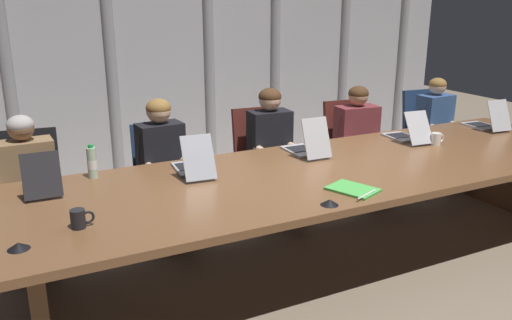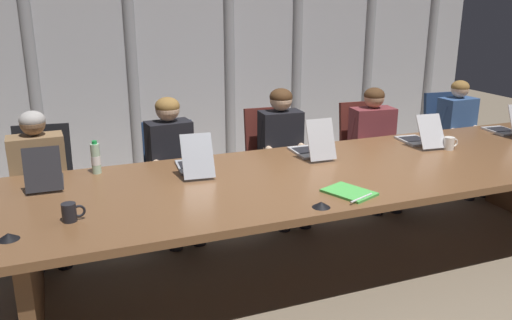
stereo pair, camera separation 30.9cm
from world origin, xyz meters
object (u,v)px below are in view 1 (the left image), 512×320
(spiral_notepad, at_px, (353,189))
(coffee_mug_far, at_px, (436,139))
(office_chair_right_end, at_px, (427,147))
(laptop_left_mid, at_px, (193,165))
(laptop_center, at_px, (306,147))
(water_bottle_primary, at_px, (92,163))
(person_left_mid, at_px, (165,161))
(person_right_mid, at_px, (361,137))
(person_left_end, at_px, (29,183))
(office_chair_right_mid, at_px, (350,161))
(office_chair_center, at_px, (262,174))
(conference_mic_middle, at_px, (329,202))
(person_center, at_px, (274,146))
(coffee_mug_near, at_px, (79,219))
(office_chair_left_end, at_px, (34,211))
(office_chair_left_mid, at_px, (163,192))
(conference_mic_left_side, at_px, (18,246))
(laptop_left_end, at_px, (42,185))
(laptop_right_mid, at_px, (406,134))
(laptop_right_end, at_px, (486,123))
(person_right_end, at_px, (440,126))

(spiral_notepad, bearing_deg, coffee_mug_far, 2.38)
(office_chair_right_end, bearing_deg, laptop_left_mid, -69.16)
(laptop_center, height_order, water_bottle_primary, laptop_center)
(person_left_mid, bearing_deg, office_chair_right_end, 88.24)
(person_right_mid, bearing_deg, spiral_notepad, -33.16)
(office_chair_right_end, relative_size, person_left_end, 0.86)
(office_chair_right_mid, xyz_separation_m, spiral_notepad, (-1.17, -1.59, 0.41))
(office_chair_center, relative_size, conference_mic_middle, 8.71)
(office_chair_center, xyz_separation_m, person_left_end, (-1.99, -0.16, 0.28))
(person_left_end, bearing_deg, person_right_mid, 87.79)
(person_center, distance_m, coffee_mug_near, 2.23)
(office_chair_left_end, relative_size, conference_mic_middle, 8.76)
(office_chair_left_mid, height_order, coffee_mug_near, office_chair_left_mid)
(laptop_center, relative_size, water_bottle_primary, 1.92)
(person_left_end, relative_size, spiral_notepad, 3.10)
(person_left_end, distance_m, conference_mic_left_side, 1.37)
(conference_mic_left_side, bearing_deg, person_right_mid, 23.59)
(person_left_mid, distance_m, coffee_mug_far, 2.26)
(laptop_left_end, relative_size, person_center, 0.31)
(office_chair_left_mid, height_order, water_bottle_primary, water_bottle_primary)
(laptop_right_mid, height_order, office_chair_left_mid, laptop_right_mid)
(laptop_left_end, relative_size, coffee_mug_far, 2.85)
(laptop_right_end, relative_size, office_chair_right_mid, 0.47)
(person_right_mid, bearing_deg, conference_mic_middle, -36.60)
(laptop_center, xyz_separation_m, conference_mic_middle, (-0.44, -0.97, -0.04))
(laptop_right_mid, xyz_separation_m, office_chair_right_end, (1.03, 0.77, -0.45))
(laptop_right_end, height_order, conference_mic_middle, laptop_right_end)
(office_chair_left_end, relative_size, water_bottle_primary, 4.10)
(office_chair_right_end, xyz_separation_m, person_right_end, (-0.00, -0.17, 0.28))
(laptop_center, height_order, conference_mic_left_side, laptop_center)
(office_chair_center, bearing_deg, person_left_end, -81.32)
(laptop_left_end, height_order, office_chair_center, laptop_left_end)
(laptop_center, relative_size, person_right_end, 0.40)
(laptop_center, bearing_deg, water_bottle_primary, 85.46)
(conference_mic_middle, bearing_deg, office_chair_right_end, 34.87)
(laptop_left_end, distance_m, office_chair_left_end, 0.88)
(laptop_left_end, xyz_separation_m, laptop_center, (1.94, 0.00, 0.00))
(coffee_mug_near, height_order, coffee_mug_far, same)
(person_center, height_order, coffee_mug_far, person_center)
(coffee_mug_far, height_order, conference_mic_left_side, coffee_mug_far)
(coffee_mug_far, bearing_deg, person_right_end, 42.61)
(office_chair_left_end, relative_size, conference_mic_left_side, 8.76)
(laptop_left_end, relative_size, water_bottle_primary, 1.56)
(office_chair_center, height_order, person_center, person_center)
(laptop_left_mid, distance_m, laptop_center, 0.96)
(coffee_mug_far, bearing_deg, coffee_mug_near, -172.47)
(water_bottle_primary, distance_m, coffee_mug_far, 2.76)
(spiral_notepad, bearing_deg, laptop_right_end, -1.20)
(water_bottle_primary, distance_m, spiral_notepad, 1.76)
(coffee_mug_near, xyz_separation_m, coffee_mug_far, (2.94, 0.39, -0.00))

